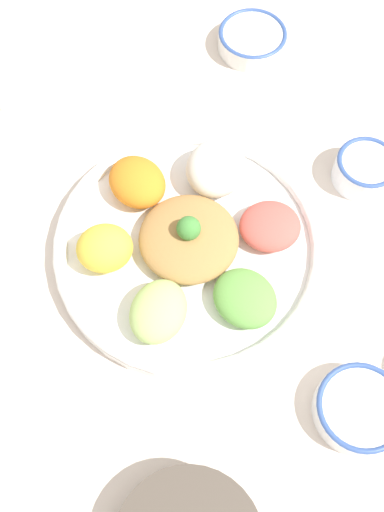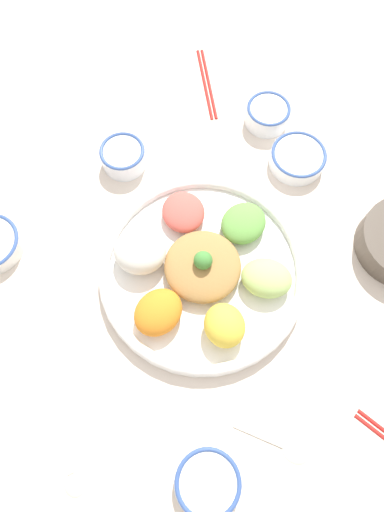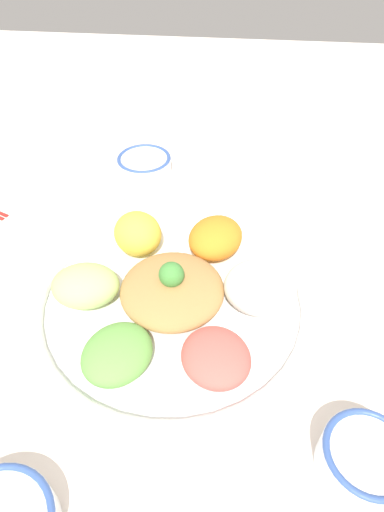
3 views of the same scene
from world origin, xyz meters
TOP-DOWN VIEW (x-y plane):
  - ground_plane at (0.00, 0.00)m, footprint 2.40×2.40m
  - salad_platter at (0.01, -0.04)m, footprint 0.39×0.39m
  - sauce_bowl_red at (0.12, -0.38)m, footprint 0.11×0.11m
  - rice_bowl_blue at (-0.21, 0.16)m, footprint 0.09×0.09m
  - sauce_bowl_dark at (0.14, 0.26)m, footprint 0.12×0.12m
  - sauce_bowl_far at (0.05, 0.35)m, footprint 0.09×0.09m
  - chopsticks_pair_near at (-0.10, 0.41)m, footprint 0.10×0.19m
  - serving_spoon_main at (-0.11, -0.42)m, footprint 0.10×0.11m
  - serving_spoon_extra at (0.23, -0.29)m, footprint 0.14×0.05m

SIDE VIEW (x-z plane):
  - ground_plane at x=0.00m, z-range 0.00..0.00m
  - serving_spoon_main at x=-0.11m, z-range 0.00..0.01m
  - serving_spoon_extra at x=0.23m, z-range 0.00..0.01m
  - chopsticks_pair_near at x=-0.10m, z-range 0.00..0.01m
  - sauce_bowl_red at x=0.12m, z-range 0.00..0.04m
  - sauce_bowl_dark at x=0.14m, z-range 0.00..0.04m
  - sauce_bowl_far at x=0.05m, z-range 0.00..0.05m
  - rice_bowl_blue at x=-0.21m, z-range 0.00..0.05m
  - salad_platter at x=0.01m, z-range -0.02..0.07m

